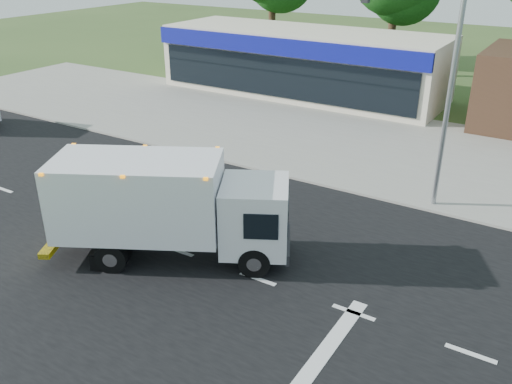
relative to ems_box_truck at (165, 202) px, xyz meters
The scene contains 9 objects.
ground 3.60m from the ems_box_truck, ahead, with size 120.00×120.00×0.00m, color #385123.
road_asphalt 3.60m from the ems_box_truck, ahead, with size 60.00×14.00×0.02m, color black.
sidewalk 9.28m from the ems_box_truck, 70.41° to the left, with size 60.00×2.40×0.12m, color gray.
parking_apron 14.81m from the ems_box_truck, 78.02° to the left, with size 60.00×9.00×0.02m, color gray.
lane_markings 4.87m from the ems_box_truck, 12.53° to the right, with size 55.20×7.00×0.01m.
ems_box_truck is the anchor object (origin of this frame).
emergency_worker 3.46m from the ems_box_truck, behind, with size 0.70×0.65×1.71m.
retail_strip_mall 21.16m from the ems_box_truck, 106.33° to the left, with size 18.00×6.20×4.00m.
traffic_signal_pole 10.10m from the ems_box_truck, 55.87° to the left, with size 3.51×0.25×8.00m.
Camera 1 is at (7.00, -11.32, 8.95)m, focal length 38.00 mm.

